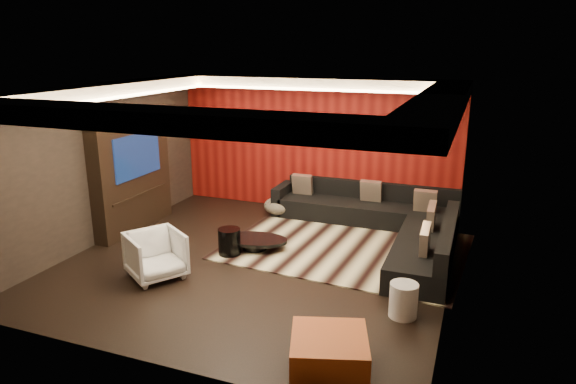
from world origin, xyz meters
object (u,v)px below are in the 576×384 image
at_px(coffee_table, 255,243).
at_px(white_side_table, 403,300).
at_px(armchair, 156,255).
at_px(sectional_sofa, 385,223).
at_px(drum_stool, 229,241).
at_px(orange_ottoman, 329,352).

bearing_deg(coffee_table, white_side_table, -26.75).
relative_size(coffee_table, armchair, 1.44).
distance_m(coffee_table, sectional_sofa, 2.45).
bearing_deg(armchair, white_side_table, -53.84).
bearing_deg(sectional_sofa, armchair, -134.56).
height_order(drum_stool, armchair, armchair).
relative_size(orange_ottoman, sectional_sofa, 0.23).
bearing_deg(sectional_sofa, drum_stool, -141.70).
distance_m(coffee_table, armchair, 1.82).
distance_m(coffee_table, drum_stool, 0.49).
height_order(white_side_table, armchair, armchair).
bearing_deg(armchair, sectional_sofa, -10.67).
xyz_separation_m(white_side_table, armchair, (-3.69, -0.15, 0.13)).
height_order(coffee_table, orange_ottoman, orange_ottoman).
distance_m(orange_ottoman, sectional_sofa, 4.22).
distance_m(coffee_table, white_side_table, 3.08).
bearing_deg(armchair, coffee_table, 2.27).
height_order(coffee_table, sectional_sofa, sectional_sofa).
relative_size(drum_stool, orange_ottoman, 0.53).
height_order(coffee_table, white_side_table, white_side_table).
bearing_deg(sectional_sofa, coffee_table, -144.02).
bearing_deg(drum_stool, sectional_sofa, 38.30).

